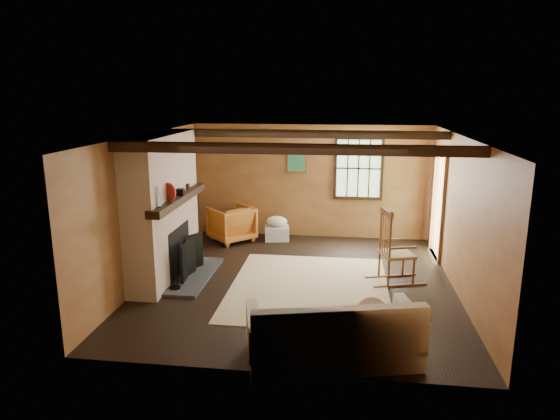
% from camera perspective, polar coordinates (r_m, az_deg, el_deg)
% --- Properties ---
extents(ground, '(5.50, 5.50, 0.00)m').
position_cam_1_polar(ground, '(8.32, 2.04, -8.23)').
color(ground, black).
rests_on(ground, ground).
extents(room_envelope, '(5.02, 5.52, 2.44)m').
position_cam_1_polar(room_envelope, '(8.10, 3.86, 3.20)').
color(room_envelope, olive).
rests_on(room_envelope, ground).
extents(fireplace, '(1.02, 2.30, 2.40)m').
position_cam_1_polar(fireplace, '(8.47, -13.07, -0.34)').
color(fireplace, '#AA5B41').
rests_on(fireplace, ground).
extents(rug, '(2.50, 3.00, 0.01)m').
position_cam_1_polar(rug, '(8.12, 3.32, -8.79)').
color(rug, '#C8B185').
rests_on(rug, ground).
extents(rocking_chair, '(1.00, 0.70, 1.24)m').
position_cam_1_polar(rocking_chair, '(8.36, 12.93, -4.64)').
color(rocking_chair, '#A68F51').
rests_on(rocking_chair, ground).
extents(sofa, '(2.13, 1.31, 0.80)m').
position_cam_1_polar(sofa, '(5.98, 6.21, -14.36)').
color(sofa, silver).
rests_on(sofa, ground).
extents(firewood_pile, '(0.68, 0.12, 0.25)m').
position_cam_1_polar(firewood_pile, '(11.03, -6.72, -2.16)').
color(firewood_pile, brown).
rests_on(firewood_pile, ground).
extents(laundry_basket, '(0.56, 0.46, 0.30)m').
position_cam_1_polar(laundry_basket, '(10.54, -0.36, -2.66)').
color(laundry_basket, silver).
rests_on(laundry_basket, ground).
extents(basket_pillow, '(0.47, 0.40, 0.22)m').
position_cam_1_polar(basket_pillow, '(10.47, -0.36, -1.30)').
color(basket_pillow, silver).
rests_on(basket_pillow, laundry_basket).
extents(armchair, '(1.14, 1.14, 0.74)m').
position_cam_1_polar(armchair, '(10.47, -5.56, -1.56)').
color(armchair, '#BF6026').
rests_on(armchair, ground).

